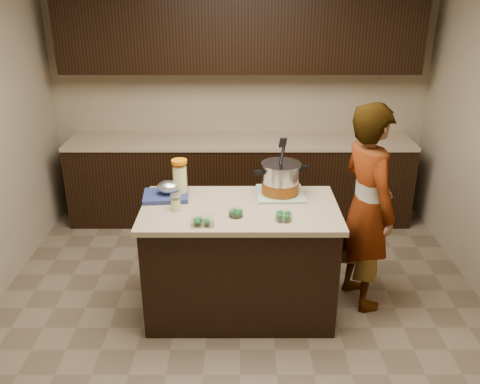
{
  "coord_description": "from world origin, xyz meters",
  "views": [
    {
      "loc": [
        -0.0,
        -3.41,
        2.47
      ],
      "look_at": [
        0.0,
        0.0,
        1.02
      ],
      "focal_mm": 38.0,
      "sensor_mm": 36.0,
      "label": 1
    }
  ],
  "objects_px": {
    "lemonade_pitcher": "(180,180)",
    "stock_pot": "(281,180)",
    "person": "(367,208)",
    "island": "(240,259)"
  },
  "relations": [
    {
      "from": "stock_pot",
      "to": "person",
      "type": "relative_size",
      "value": 0.26
    },
    {
      "from": "stock_pot",
      "to": "lemonade_pitcher",
      "type": "relative_size",
      "value": 1.51
    },
    {
      "from": "island",
      "to": "person",
      "type": "xyz_separation_m",
      "value": [
        0.98,
        0.14,
        0.38
      ]
    },
    {
      "from": "lemonade_pitcher",
      "to": "person",
      "type": "relative_size",
      "value": 0.18
    },
    {
      "from": "lemonade_pitcher",
      "to": "stock_pot",
      "type": "bearing_deg",
      "value": 1.28
    },
    {
      "from": "island",
      "to": "stock_pot",
      "type": "bearing_deg",
      "value": 35.64
    },
    {
      "from": "island",
      "to": "person",
      "type": "bearing_deg",
      "value": 8.34
    },
    {
      "from": "person",
      "to": "island",
      "type": "bearing_deg",
      "value": 80.58
    },
    {
      "from": "stock_pot",
      "to": "lemonade_pitcher",
      "type": "height_order",
      "value": "stock_pot"
    },
    {
      "from": "island",
      "to": "lemonade_pitcher",
      "type": "relative_size",
      "value": 5.02
    }
  ]
}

